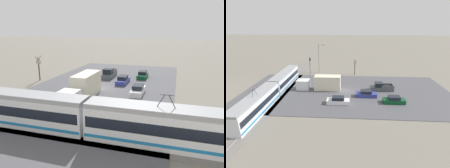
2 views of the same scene
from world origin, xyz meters
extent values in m
plane|color=slate|center=(0.00, 0.00, 0.00)|extent=(320.00, 320.00, 0.00)
cube|color=#4C4C51|center=(0.00, 0.00, 0.04)|extent=(23.75, 47.46, 0.08)
cube|color=slate|center=(0.00, 15.53, 0.04)|extent=(55.69, 4.40, 0.08)
cube|color=gray|center=(0.00, 14.81, 0.15)|extent=(54.58, 0.10, 0.14)
cube|color=gray|center=(0.00, 16.25, 0.15)|extent=(54.58, 0.10, 0.14)
cube|color=silver|center=(-11.27, 15.53, 1.60)|extent=(14.10, 2.66, 3.04)
cube|color=black|center=(-11.27, 15.53, 1.96)|extent=(13.68, 2.69, 1.01)
cube|color=#1970AD|center=(-11.27, 15.53, 0.66)|extent=(13.96, 2.70, 0.29)
cube|color=gray|center=(-11.27, 15.53, 3.33)|extent=(14.10, 2.45, 0.43)
cube|color=silver|center=(3.18, 15.53, 1.60)|extent=(14.10, 2.66, 3.04)
cube|color=black|center=(3.18, 15.53, 1.96)|extent=(13.68, 2.69, 1.01)
cube|color=#1970AD|center=(3.18, 15.53, 0.66)|extent=(13.96, 2.70, 0.29)
cube|color=gray|center=(3.18, 15.53, 3.33)|extent=(14.10, 2.45, 0.43)
cylinder|color=#2D2D33|center=(-11.72, 15.53, 4.10)|extent=(0.66, 0.07, 1.15)
cylinder|color=#2D2D33|center=(-10.82, 15.53, 4.10)|extent=(0.66, 0.07, 1.15)
cube|color=#2D2D33|center=(-11.27, 15.53, 4.65)|extent=(1.10, 0.08, 0.06)
cube|color=silver|center=(0.76, 10.29, 1.24)|extent=(2.40, 2.83, 2.31)
cube|color=beige|center=(0.76, 4.44, 1.78)|extent=(2.40, 6.02, 3.40)
cube|color=#196B38|center=(1.97, 4.44, 2.12)|extent=(0.02, 3.01, 0.85)
cube|color=#4C5156|center=(1.24, -8.28, 0.53)|extent=(1.96, 5.32, 0.90)
cube|color=black|center=(1.24, -7.53, 1.47)|extent=(1.80, 1.81, 0.98)
cube|color=#4C5156|center=(2.14, -9.40, 1.24)|extent=(0.12, 2.66, 0.53)
cube|color=#4C5156|center=(0.34, -9.40, 1.24)|extent=(0.12, 2.66, 0.53)
cube|color=#4C5156|center=(1.24, -10.83, 1.24)|extent=(1.80, 0.21, 0.53)
cube|color=red|center=(2.00, -10.91, 0.80)|extent=(0.14, 0.04, 0.18)
cube|color=#0C4723|center=(-5.41, -9.56, 0.50)|extent=(1.78, 4.31, 0.83)
cube|color=black|center=(-5.41, -9.56, 1.22)|extent=(1.53, 2.24, 0.61)
cube|color=silver|center=(-6.43, 1.50, 0.51)|extent=(1.71, 4.52, 0.85)
cube|color=black|center=(-6.43, 1.50, 1.25)|extent=(1.47, 2.35, 0.63)
cube|color=navy|center=(-2.62, -4.28, 0.49)|extent=(1.79, 4.50, 0.81)
cube|color=black|center=(-2.62, -4.28, 1.19)|extent=(1.54, 2.34, 0.59)
cylinder|color=#47474C|center=(12.81, 11.26, 2.60)|extent=(0.16, 0.16, 5.21)
cube|color=black|center=(12.81, 11.08, 4.73)|extent=(0.28, 0.22, 0.95)
sphere|color=red|center=(12.81, 10.96, 5.05)|extent=(0.18, 0.18, 0.18)
sphere|color=#3C2C06|center=(12.81, 10.96, 4.73)|extent=(0.18, 0.18, 0.18)
sphere|color=black|center=(12.81, 10.96, 4.41)|extent=(0.18, 0.18, 0.18)
cylinder|color=brown|center=(13.50, -2.21, 1.69)|extent=(0.24, 0.24, 3.38)
cylinder|color=brown|center=(13.75, -2.21, 3.91)|extent=(0.09, 0.95, 1.30)
cylinder|color=brown|center=(13.50, -1.96, 4.03)|extent=(1.14, 0.09, 1.57)
cylinder|color=brown|center=(13.25, -2.21, 3.91)|extent=(0.09, 0.95, 1.30)
cylinder|color=brown|center=(13.50, -2.46, 4.03)|extent=(1.14, 0.09, 1.57)
cylinder|color=gray|center=(15.23, 8.89, 4.37)|extent=(0.20, 0.20, 8.75)
cylinder|color=gray|center=(15.23, 8.09, 8.63)|extent=(0.12, 1.60, 0.12)
cube|color=#515156|center=(15.23, 7.34, 8.57)|extent=(0.36, 0.60, 0.18)
camera|label=1|loc=(-11.87, 33.28, 10.09)|focal=35.00mm
camera|label=2|loc=(-37.53, -0.51, 15.70)|focal=28.00mm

